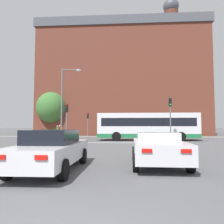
# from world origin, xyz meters

# --- Properties ---
(stop_line_strip) EXTENTS (8.07, 0.30, 0.01)m
(stop_line_strip) POSITION_xyz_m (0.00, 18.39, 0.00)
(stop_line_strip) COLOR silver
(stop_line_strip) RESTS_ON ground_plane
(far_pavement) EXTENTS (68.97, 2.50, 0.01)m
(far_pavement) POSITION_xyz_m (0.00, 31.00, 0.01)
(far_pavement) COLOR gray
(far_pavement) RESTS_ON ground_plane
(brick_civic_building) EXTENTS (31.49, 13.35, 27.54)m
(brick_civic_building) POSITION_xyz_m (0.15, 40.55, 10.70)
(brick_civic_building) COLOR brown
(brick_civic_building) RESTS_ON ground_plane
(car_saloon_left) EXTENTS (1.93, 4.95, 1.46)m
(car_saloon_left) POSITION_xyz_m (-1.82, 4.94, 0.75)
(car_saloon_left) COLOR silver
(car_saloon_left) RESTS_ON ground_plane
(car_roadster_right) EXTENTS (2.14, 4.37, 1.33)m
(car_roadster_right) POSITION_xyz_m (2.15, 6.17, 0.69)
(car_roadster_right) COLOR silver
(car_roadster_right) RESTS_ON ground_plane
(bus_crossing_lead) EXTENTS (11.20, 2.73, 3.07)m
(bus_crossing_lead) POSITION_xyz_m (3.24, 22.20, 1.65)
(bus_crossing_lead) COLOR silver
(bus_crossing_lead) RESTS_ON ground_plane
(traffic_light_near_left) EXTENTS (0.26, 0.31, 3.84)m
(traffic_light_near_left) POSITION_xyz_m (-5.15, 18.70, 2.60)
(traffic_light_near_left) COLOR slate
(traffic_light_near_left) RESTS_ON ground_plane
(traffic_light_far_left) EXTENTS (0.26, 0.31, 3.67)m
(traffic_light_far_left) POSITION_xyz_m (-5.13, 30.67, 2.49)
(traffic_light_far_left) COLOR slate
(traffic_light_far_left) RESTS_ON ground_plane
(traffic_light_near_right) EXTENTS (0.26, 0.31, 4.38)m
(traffic_light_near_right) POSITION_xyz_m (5.18, 18.75, 2.93)
(traffic_light_near_right) COLOR slate
(traffic_light_near_right) RESTS_ON ground_plane
(street_lamp_junction) EXTENTS (2.03, 0.36, 7.56)m
(street_lamp_junction) POSITION_xyz_m (-5.37, 18.81, 4.58)
(street_lamp_junction) COLOR slate
(street_lamp_junction) RESTS_ON ground_plane
(pedestrian_waiting) EXTENTS (0.45, 0.35, 1.83)m
(pedestrian_waiting) POSITION_xyz_m (-9.65, 31.02, 1.08)
(pedestrian_waiting) COLOR black
(pedestrian_waiting) RESTS_ON ground_plane
(pedestrian_walking_east) EXTENTS (0.45, 0.34, 1.75)m
(pedestrian_walking_east) POSITION_xyz_m (-9.91, 30.65, 1.03)
(pedestrian_walking_east) COLOR black
(pedestrian_walking_east) RESTS_ON ground_plane
(pedestrian_walking_west) EXTENTS (0.43, 0.28, 1.67)m
(pedestrian_walking_west) POSITION_xyz_m (6.64, 31.25, 0.98)
(pedestrian_walking_west) COLOR #333851
(pedestrian_walking_west) RESTS_ON ground_plane
(tree_by_building) EXTENTS (5.12, 5.12, 7.61)m
(tree_by_building) POSITION_xyz_m (-12.25, 34.34, 4.92)
(tree_by_building) COLOR #4C3823
(tree_by_building) RESTS_ON ground_plane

